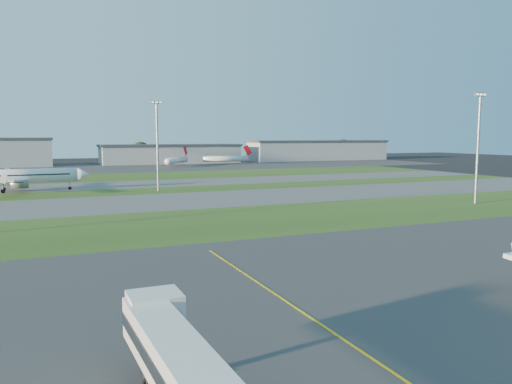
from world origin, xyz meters
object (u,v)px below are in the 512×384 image
mini_jet_near (177,160)px  light_mast_centre (157,140)px  mini_jet_far (226,159)px  light_mast_east (478,141)px  airliner_taxiing (16,177)px

mini_jet_near → light_mast_centre: 121.50m
mini_jet_far → light_mast_east: bearing=-84.0°
mini_jet_far → light_mast_centre: (-66.18, -124.68, 11.53)m
airliner_taxiing → light_mast_east: (100.54, -70.47, 10.43)m
mini_jet_far → light_mast_centre: 141.63m
mini_jet_far → light_mast_centre: light_mast_centre is taller
mini_jet_near → mini_jet_far: (30.80, 9.02, 0.00)m
mini_jet_near → mini_jet_far: bearing=-37.4°
mini_jet_near → light_mast_centre: (-35.38, -115.66, 11.53)m
airliner_taxiing → light_mast_centre: bearing=157.2°
airliner_taxiing → mini_jet_far: size_ratio=1.40×
airliner_taxiing → light_mast_east: 123.22m
airliner_taxiing → mini_jet_near: (72.91, 101.18, -1.10)m
light_mast_centre → light_mast_east: (63.00, -56.00, 0.00)m
mini_jet_near → light_mast_east: bearing=-134.6°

